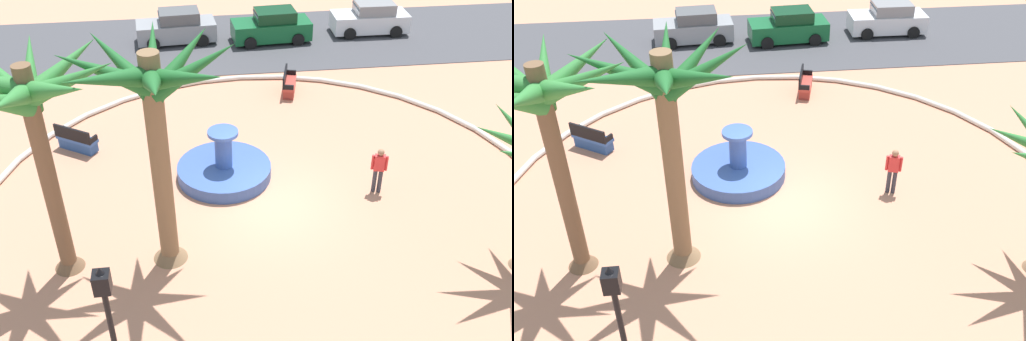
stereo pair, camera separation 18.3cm
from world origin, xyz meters
TOP-DOWN VIEW (x-y plane):
  - ground_plane at (0.00, 0.00)m, footprint 80.00×80.00m
  - plaza_curb at (0.00, 0.00)m, footprint 18.88×18.88m
  - street_asphalt at (0.00, 13.84)m, footprint 48.00×8.00m
  - fountain at (-1.36, 1.76)m, footprint 3.23×3.23m
  - palm_tree_by_curb at (-6.07, -2.17)m, footprint 4.34×4.22m
  - palm_tree_mid_plaza at (-3.23, -2.12)m, footprint 4.42×4.45m
  - bench_east at (-6.60, 4.17)m, footprint 1.62×1.28m
  - bench_north at (1.96, 7.81)m, footprint 0.88×1.67m
  - lamppost at (-4.21, -6.75)m, footprint 0.32×0.32m
  - person_cyclist_photo at (3.60, 0.26)m, footprint 0.51×0.29m
  - parked_car_leftmost at (-2.78, 14.20)m, footprint 4.11×2.14m
  - parked_car_second at (2.08, 13.70)m, footprint 4.10×2.12m
  - parked_car_third at (7.45, 14.22)m, footprint 4.02×1.95m

SIDE VIEW (x-z plane):
  - ground_plane at x=0.00m, z-range 0.00..0.00m
  - street_asphalt at x=0.00m, z-range 0.00..0.03m
  - plaza_curb at x=0.00m, z-range 0.00..0.20m
  - fountain at x=-1.36m, z-range -0.63..1.19m
  - bench_east at x=-6.60m, z-range -0.15..0.85m
  - bench_north at x=1.96m, z-range -0.15..0.85m
  - parked_car_leftmost at x=-2.78m, z-range -0.05..1.61m
  - parked_car_second at x=2.08m, z-range -0.05..1.61m
  - parked_car_third at x=7.45m, z-range -0.05..1.61m
  - person_cyclist_photo at x=3.60m, z-range 0.10..1.76m
  - lamppost at x=-4.21m, z-range 0.35..4.51m
  - palm_tree_mid_plaza at x=-3.23m, z-range 1.65..8.25m
  - palm_tree_by_curb at x=-6.07m, z-range 1.81..8.25m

